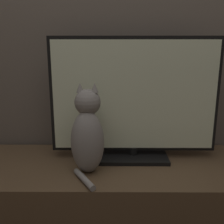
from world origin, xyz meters
name	(u,v)px	position (x,y,z in m)	size (l,w,h in m)	color
tv_stand	(96,198)	(0.00, 0.90, 0.20)	(1.55, 0.55, 0.40)	brown
tv	(134,101)	(0.20, 0.99, 0.72)	(0.88, 0.22, 0.65)	black
cat	(88,134)	(-0.03, 0.82, 0.59)	(0.17, 0.28, 0.43)	gray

